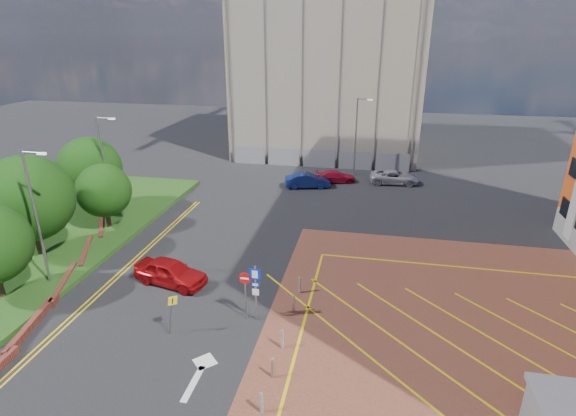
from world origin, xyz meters
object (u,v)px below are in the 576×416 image
(car_red_back, at_px, (335,177))
(sign_cluster, at_px, (252,287))
(car_blue_back, at_px, (307,180))
(car_red_left, at_px, (170,272))
(tree_c, at_px, (104,190))
(lamp_left_near, at_px, (36,213))
(tree_b, at_px, (28,198))
(lamp_back, at_px, (357,134))
(lamp_left_far, at_px, (105,163))
(tree_d, at_px, (90,168))
(car_silver_back, at_px, (394,177))
(warning_sign, at_px, (171,310))

(car_red_back, bearing_deg, sign_cluster, 159.02)
(car_blue_back, distance_m, car_red_back, 3.35)
(car_red_left, bearing_deg, tree_c, 63.84)
(car_blue_back, bearing_deg, lamp_left_near, 134.80)
(tree_b, xyz_separation_m, car_red_left, (10.02, -1.42, -3.46))
(lamp_back, bearing_deg, lamp_left_far, -139.14)
(tree_d, height_order, car_silver_back, tree_d)
(tree_d, xyz_separation_m, car_red_back, (18.82, 12.10, -3.29))
(tree_d, bearing_deg, car_red_left, -40.53)
(lamp_left_near, height_order, warning_sign, lamp_left_near)
(lamp_left_near, xyz_separation_m, car_red_left, (6.94, 1.58, -3.89))
(warning_sign, xyz_separation_m, car_blue_back, (3.06, 23.89, -0.72))
(tree_b, xyz_separation_m, car_silver_back, (23.62, 20.78, -3.57))
(tree_b, distance_m, tree_c, 5.49)
(warning_sign, distance_m, car_red_left, 5.13)
(tree_d, relative_size, car_silver_back, 1.27)
(car_red_left, height_order, car_silver_back, car_red_left)
(tree_c, height_order, lamp_back, lamp_back)
(tree_c, height_order, sign_cluster, tree_c)
(lamp_back, bearing_deg, tree_d, -143.91)
(tree_b, relative_size, car_silver_back, 1.41)
(tree_c, relative_size, car_red_left, 1.08)
(tree_d, distance_m, car_red_back, 22.62)
(lamp_back, bearing_deg, car_silver_back, -28.77)
(lamp_left_far, distance_m, car_silver_back, 26.72)
(tree_c, distance_m, car_blue_back, 18.69)
(tree_c, relative_size, warning_sign, 2.18)
(car_silver_back, bearing_deg, lamp_left_near, 134.45)
(car_red_left, xyz_separation_m, car_red_back, (7.80, 21.52, -0.19))
(sign_cluster, relative_size, car_red_back, 0.80)
(tree_d, height_order, warning_sign, tree_d)
(car_red_left, bearing_deg, tree_d, 61.99)
(car_red_back, bearing_deg, lamp_left_near, 131.28)
(lamp_left_far, distance_m, car_red_back, 21.65)
(lamp_back, relative_size, car_silver_back, 1.67)
(tree_b, height_order, car_red_back, tree_b)
(tree_d, bearing_deg, lamp_left_near, -69.65)
(tree_d, distance_m, car_silver_back, 27.92)
(lamp_left_far, relative_size, car_silver_back, 1.67)
(tree_c, xyz_separation_m, car_silver_back, (21.62, 15.78, -2.53))
(car_red_back, bearing_deg, tree_b, 122.26)
(tree_c, relative_size, car_blue_back, 1.14)
(tree_c, bearing_deg, car_silver_back, 36.13)
(sign_cluster, height_order, car_red_left, sign_cluster)
(tree_d, bearing_deg, lamp_back, 36.09)
(lamp_left_near, xyz_separation_m, warning_sign, (9.16, -3.00, -3.23))
(warning_sign, xyz_separation_m, car_red_left, (-2.22, 4.58, -0.66))
(tree_b, distance_m, warning_sign, 13.92)
(lamp_back, relative_size, car_blue_back, 1.85)
(tree_c, xyz_separation_m, lamp_left_far, (-0.92, 2.00, 1.47))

